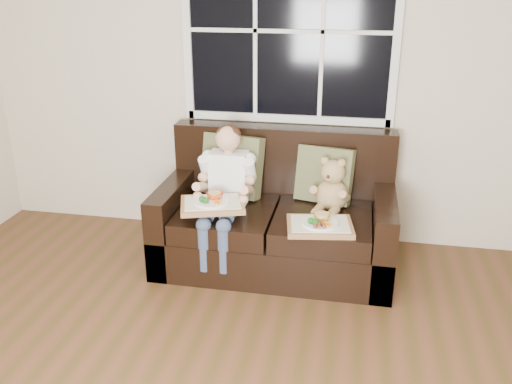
% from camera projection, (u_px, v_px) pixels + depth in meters
% --- Properties ---
extents(room_walls, '(4.52, 5.02, 2.71)m').
position_uv_depth(room_walls, '(120.00, 116.00, 1.78)').
color(room_walls, beige).
rests_on(room_walls, ground).
extents(window_back, '(1.62, 0.04, 1.37)m').
position_uv_depth(window_back, '(289.00, 31.00, 3.99)').
color(window_back, black).
rests_on(window_back, room_walls).
extents(loveseat, '(1.70, 0.92, 0.96)m').
position_uv_depth(loveseat, '(277.00, 222.00, 4.06)').
color(loveseat, black).
rests_on(loveseat, ground).
extents(pillow_left, '(0.50, 0.32, 0.48)m').
position_uv_depth(pillow_left, '(232.00, 166.00, 4.13)').
color(pillow_left, brown).
rests_on(pillow_left, loveseat).
extents(pillow_right, '(0.44, 0.28, 0.42)m').
position_uv_depth(pillow_right, '(324.00, 175.00, 4.01)').
color(pillow_right, brown).
rests_on(pillow_right, loveseat).
extents(child, '(0.40, 0.60, 0.91)m').
position_uv_depth(child, '(226.00, 182.00, 3.88)').
color(child, white).
rests_on(child, loveseat).
extents(teddy_bear, '(0.27, 0.33, 0.41)m').
position_uv_depth(teddy_bear, '(332.00, 189.00, 3.87)').
color(teddy_bear, tan).
rests_on(teddy_bear, loveseat).
extents(tray_left, '(0.51, 0.44, 0.10)m').
position_uv_depth(tray_left, '(212.00, 203.00, 3.72)').
color(tray_left, '#A47D4A').
rests_on(tray_left, child).
extents(tray_right, '(0.48, 0.40, 0.10)m').
position_uv_depth(tray_right, '(320.00, 225.00, 3.62)').
color(tray_right, '#A47D4A').
rests_on(tray_right, loveseat).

